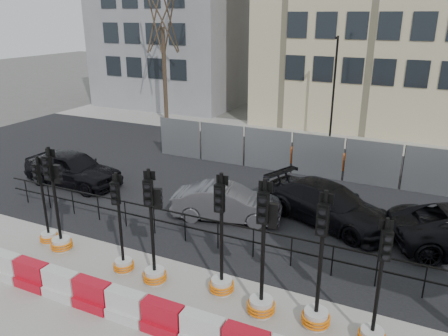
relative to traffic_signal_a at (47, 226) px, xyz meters
The scene contains 21 objects.
ground 5.30m from the traffic_signal_a, ahead, with size 120.00×120.00×0.00m, color #51514C.
sidewalk_near 5.69m from the traffic_signal_a, 23.06° to the right, with size 40.00×6.00×0.02m, color gray.
road 9.38m from the traffic_signal_a, 56.24° to the left, with size 40.00×14.00×0.03m, color black.
sidewalk_far 17.58m from the traffic_signal_a, 72.78° to the left, with size 40.00×4.00×0.02m, color gray.
building_grey 25.23m from the traffic_signal_a, 111.12° to the left, with size 11.00×9.06×14.00m.
kerb_railing 5.57m from the traffic_signal_a, 20.88° to the left, with size 18.00×0.04×1.00m.
heras_fencing 11.79m from the traffic_signal_a, 63.86° to the left, with size 14.33×1.72×2.00m.
lamp_post_far 16.97m from the traffic_signal_a, 70.11° to the left, with size 0.12×0.56×6.00m.
tree_bare_far 18.31m from the traffic_signal_a, 109.59° to the left, with size 2.00×2.00×9.00m.
barrier_row 5.59m from the traffic_signal_a, 21.17° to the right, with size 12.55×0.50×0.80m.
traffic_signal_a is the anchor object (origin of this frame).
traffic_signal_b 0.81m from the traffic_signal_a, 14.84° to the right, with size 0.68×0.68×3.44m.
traffic_signal_c 3.29m from the traffic_signal_a, ahead, with size 0.60×0.60×3.06m.
traffic_signal_d 4.45m from the traffic_signal_a, ahead, with size 0.67×0.67×3.38m.
traffic_signal_e 6.30m from the traffic_signal_a, ahead, with size 0.68×0.68×3.44m.
traffic_signal_f 7.60m from the traffic_signal_a, ahead, with size 0.71×0.71×3.63m.
traffic_signal_g 8.92m from the traffic_signal_a, ahead, with size 0.69×0.69×3.53m.
traffic_signal_h 10.23m from the traffic_signal_a, ahead, with size 0.62×0.62×3.17m.
car_a 5.21m from the traffic_signal_a, 124.47° to the left, with size 4.56×1.93×1.54m, color black.
car_b 6.11m from the traffic_signal_a, 42.07° to the left, with size 4.15×2.26×1.30m, color #47474C.
car_c 9.58m from the traffic_signal_a, 34.15° to the left, with size 5.28×3.74×1.42m, color black.
Camera 1 is at (5.42, -9.82, 7.10)m, focal length 35.00 mm.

